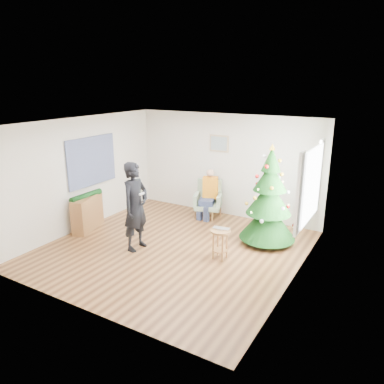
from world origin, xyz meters
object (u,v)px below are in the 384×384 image
Objects in this scene: stool at (220,244)px; console at (88,213)px; armchair at (208,204)px; standing_man at (135,206)px; christmas_tree at (269,200)px.

console reaches higher than stool.
stool is at bearing -13.70° from console.
stool is 0.63× the size of armchair.
standing_man is at bearing -118.36° from armchair.
stool is 1.87m from standing_man.
standing_man reaches higher than console.
console is at bearing -176.68° from stool.
armchair reaches higher than stool.
armchair is 2.98m from console.
armchair is at bearing 29.26° from console.
stool is at bearing -74.34° from standing_man.
stool is 3.37m from console.
standing_man is at bearing -165.32° from stool.
standing_man is (-2.24, -1.66, -0.05)m from christmas_tree.
standing_man is at bearing -25.71° from console.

